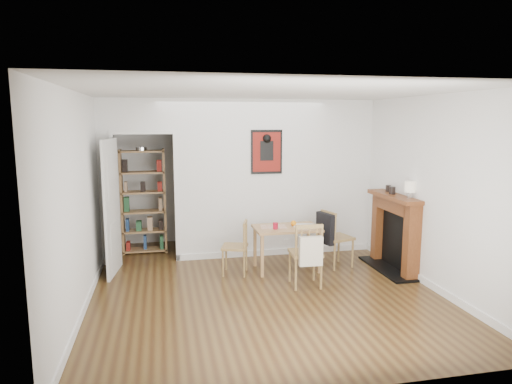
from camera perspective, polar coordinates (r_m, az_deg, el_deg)
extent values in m
plane|color=#51391A|center=(6.47, 0.49, -11.51)|extent=(5.20, 5.20, 0.00)
plane|color=silver|center=(8.67, -3.16, 2.58)|extent=(4.50, 0.00, 4.50)
plane|color=silver|center=(3.69, 9.19, -6.30)|extent=(4.50, 0.00, 4.50)
plane|color=silver|center=(6.08, -20.70, -0.75)|extent=(0.00, 5.20, 5.20)
plane|color=silver|center=(6.97, 18.90, 0.53)|extent=(0.00, 5.20, 5.20)
plane|color=silver|center=(6.07, 0.52, 12.14)|extent=(5.20, 5.20, 0.00)
cube|color=silver|center=(7.62, 2.49, 1.69)|extent=(3.35, 0.10, 2.60)
cube|color=silver|center=(7.43, -18.13, 1.07)|extent=(0.25, 0.10, 2.60)
cube|color=silver|center=(7.33, -14.00, 9.18)|extent=(0.90, 0.10, 0.55)
cube|color=silver|center=(7.46, -17.30, -1.00)|extent=(0.06, 0.14, 2.05)
cube|color=silver|center=(7.43, -9.92, -0.77)|extent=(0.06, 0.14, 2.05)
cube|color=silver|center=(7.82, 2.54, -7.49)|extent=(3.35, 0.02, 0.10)
cube|color=silver|center=(5.84, -20.82, -13.92)|extent=(0.02, 4.00, 0.10)
cube|color=silver|center=(6.76, 20.90, -10.76)|extent=(0.02, 4.00, 0.10)
cube|color=silver|center=(7.01, -17.56, -1.85)|extent=(0.15, 0.80, 2.00)
cube|color=black|center=(7.47, 1.33, 5.02)|extent=(0.52, 0.02, 0.72)
cube|color=maroon|center=(7.46, 1.35, 5.01)|extent=(0.46, 0.00, 0.64)
cube|color=#A7824E|center=(6.93, 3.85, -4.53)|extent=(0.98, 0.62, 0.04)
cube|color=#A7824E|center=(6.67, 0.77, -8.02)|extent=(0.04, 0.04, 0.63)
cube|color=#A7824E|center=(6.90, 7.92, -7.51)|extent=(0.04, 0.04, 0.63)
cube|color=#A7824E|center=(7.15, -0.14, -6.83)|extent=(0.04, 0.04, 0.63)
cube|color=#A7824E|center=(7.37, 6.56, -6.41)|extent=(0.04, 0.04, 0.63)
cube|color=black|center=(7.06, 8.62, -4.51)|extent=(0.20, 0.38, 0.47)
cube|color=#B8AD99|center=(6.09, 6.80, -7.27)|extent=(0.31, 0.12, 0.39)
cube|color=#A7824E|center=(8.06, -16.42, -1.20)|extent=(0.04, 0.30, 1.78)
cube|color=#A7824E|center=(8.03, -11.34, -1.05)|extent=(0.04, 0.30, 1.78)
cube|color=#A7824E|center=(8.23, -13.66, -7.00)|extent=(0.75, 0.30, 0.03)
cube|color=#A7824E|center=(8.07, -13.83, -2.37)|extent=(0.75, 0.30, 0.03)
cube|color=#A7824E|center=(7.94, -14.11, 4.96)|extent=(0.75, 0.30, 0.03)
cube|color=maroon|center=(8.04, -13.88, -1.13)|extent=(0.66, 0.24, 0.24)
cube|color=brown|center=(6.86, 18.90, -6.00)|extent=(0.20, 0.16, 1.10)
cube|color=brown|center=(7.70, 15.15, -4.22)|extent=(0.20, 0.16, 1.10)
cube|color=brown|center=(7.14, 16.91, -0.56)|extent=(0.30, 1.21, 0.06)
cube|color=brown|center=(7.18, 17.08, -1.57)|extent=(0.20, 0.85, 0.20)
cube|color=black|center=(7.33, 17.29, -5.79)|extent=(0.08, 0.81, 0.88)
cube|color=black|center=(7.39, 16.31, -9.13)|extent=(0.45, 1.25, 0.03)
cylinder|color=maroon|center=(6.78, 2.45, -4.23)|extent=(0.08, 0.08, 0.10)
sphere|color=orange|center=(6.98, 4.71, -3.91)|extent=(0.09, 0.09, 0.09)
cube|color=beige|center=(6.92, 2.20, -4.36)|extent=(0.42, 0.34, 0.00)
cube|color=silver|center=(7.02, 5.98, -4.17)|extent=(0.35, 0.30, 0.02)
cylinder|color=silver|center=(6.89, 18.65, -0.37)|extent=(0.08, 0.08, 0.09)
cylinder|color=beige|center=(6.87, 18.70, 0.62)|extent=(0.15, 0.15, 0.15)
cylinder|color=black|center=(7.17, 16.66, 0.20)|extent=(0.10, 0.10, 0.11)
cylinder|color=black|center=(7.42, 16.20, 0.44)|extent=(0.08, 0.08, 0.10)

